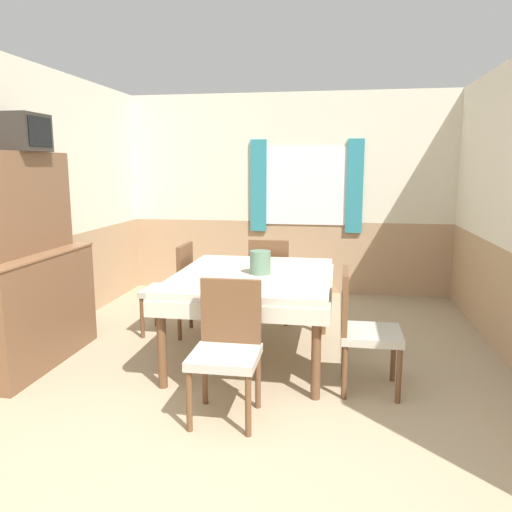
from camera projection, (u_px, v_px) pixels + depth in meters
ground_plane at (195, 505)px, 2.48m from camera, size 16.00×16.00×0.00m
wall_back at (289, 194)px, 6.55m from camera, size 4.62×0.10×2.60m
wall_left at (41, 206)px, 4.74m from camera, size 0.05×4.81×2.60m
dining_table at (254, 285)px, 4.31m from camera, size 1.35×1.64×0.76m
chair_left_far at (173, 285)px, 4.98m from camera, size 0.44×0.44×0.91m
chair_right_near at (362, 326)px, 3.71m from camera, size 0.44×0.44×0.91m
chair_head_window at (270, 277)px, 5.36m from camera, size 0.44×0.44×0.91m
chair_head_near at (227, 345)px, 3.32m from camera, size 0.44×0.44×0.91m
sideboard at (28, 278)px, 4.17m from camera, size 0.46×1.35×1.79m
tv at (24, 132)px, 4.04m from camera, size 0.29×0.38×0.30m
vase at (260, 262)px, 4.25m from camera, size 0.18×0.18×0.20m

